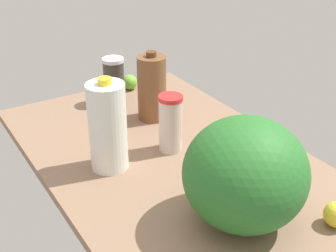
{
  "coord_description": "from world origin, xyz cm",
  "views": [
    {
      "loc": [
        107.14,
        -66.31,
        78.9
      ],
      "look_at": [
        0.0,
        0.0,
        13.0
      ],
      "focal_mm": 50.0,
      "sensor_mm": 36.0,
      "label": 1
    }
  ],
  "objects_px": {
    "watermelon": "(245,174)",
    "lemon_loose": "(223,131)",
    "milk_jug": "(108,127)",
    "tumbler_cup": "(170,123)",
    "shaker_bottle": "(114,80)",
    "lime_far_back": "(130,82)",
    "chocolate_milk_jug": "(152,88)",
    "orange_beside_bowl": "(112,116)"
  },
  "relations": [
    {
      "from": "watermelon",
      "to": "lemon_loose",
      "type": "height_order",
      "value": "watermelon"
    },
    {
      "from": "milk_jug",
      "to": "lemon_loose",
      "type": "distance_m",
      "value": 0.4
    },
    {
      "from": "tumbler_cup",
      "to": "milk_jug",
      "type": "height_order",
      "value": "milk_jug"
    },
    {
      "from": "tumbler_cup",
      "to": "lemon_loose",
      "type": "distance_m",
      "value": 0.19
    },
    {
      "from": "shaker_bottle",
      "to": "lime_far_back",
      "type": "distance_m",
      "value": 0.14
    },
    {
      "from": "lime_far_back",
      "to": "lemon_loose",
      "type": "height_order",
      "value": "lemon_loose"
    },
    {
      "from": "milk_jug",
      "to": "chocolate_milk_jug",
      "type": "relative_size",
      "value": 1.14
    },
    {
      "from": "shaker_bottle",
      "to": "orange_beside_bowl",
      "type": "distance_m",
      "value": 0.21
    },
    {
      "from": "watermelon",
      "to": "chocolate_milk_jug",
      "type": "bearing_deg",
      "value": 170.79
    },
    {
      "from": "shaker_bottle",
      "to": "orange_beside_bowl",
      "type": "height_order",
      "value": "shaker_bottle"
    },
    {
      "from": "chocolate_milk_jug",
      "to": "shaker_bottle",
      "type": "distance_m",
      "value": 0.21
    },
    {
      "from": "watermelon",
      "to": "lemon_loose",
      "type": "relative_size",
      "value": 4.16
    },
    {
      "from": "lime_far_back",
      "to": "orange_beside_bowl",
      "type": "bearing_deg",
      "value": -37.92
    },
    {
      "from": "watermelon",
      "to": "lime_far_back",
      "type": "xyz_separation_m",
      "value": [
        -0.9,
        0.15,
        -0.11
      ]
    },
    {
      "from": "orange_beside_bowl",
      "to": "lemon_loose",
      "type": "xyz_separation_m",
      "value": [
        0.28,
        0.26,
        -0.01
      ]
    },
    {
      "from": "orange_beside_bowl",
      "to": "lemon_loose",
      "type": "bearing_deg",
      "value": 43.31
    },
    {
      "from": "milk_jug",
      "to": "lemon_loose",
      "type": "xyz_separation_m",
      "value": [
        0.05,
        0.38,
        -0.1
      ]
    },
    {
      "from": "tumbler_cup",
      "to": "shaker_bottle",
      "type": "xyz_separation_m",
      "value": [
        -0.42,
        0.01,
        -0.0
      ]
    },
    {
      "from": "tumbler_cup",
      "to": "orange_beside_bowl",
      "type": "height_order",
      "value": "tumbler_cup"
    },
    {
      "from": "chocolate_milk_jug",
      "to": "lime_far_back",
      "type": "height_order",
      "value": "chocolate_milk_jug"
    },
    {
      "from": "milk_jug",
      "to": "shaker_bottle",
      "type": "distance_m",
      "value": 0.47
    },
    {
      "from": "shaker_bottle",
      "to": "lime_far_back",
      "type": "xyz_separation_m",
      "value": [
        -0.08,
        0.11,
        -0.06
      ]
    },
    {
      "from": "watermelon",
      "to": "lime_far_back",
      "type": "relative_size",
      "value": 4.89
    },
    {
      "from": "tumbler_cup",
      "to": "chocolate_milk_jug",
      "type": "bearing_deg",
      "value": 164.24
    },
    {
      "from": "watermelon",
      "to": "lemon_loose",
      "type": "xyz_separation_m",
      "value": [
        -0.35,
        0.21,
        -0.1
      ]
    },
    {
      "from": "chocolate_milk_jug",
      "to": "orange_beside_bowl",
      "type": "height_order",
      "value": "chocolate_milk_jug"
    },
    {
      "from": "milk_jug",
      "to": "orange_beside_bowl",
      "type": "bearing_deg",
      "value": 152.51
    },
    {
      "from": "chocolate_milk_jug",
      "to": "orange_beside_bowl",
      "type": "relative_size",
      "value": 2.99
    },
    {
      "from": "milk_jug",
      "to": "orange_beside_bowl",
      "type": "height_order",
      "value": "milk_jug"
    },
    {
      "from": "milk_jug",
      "to": "lemon_loose",
      "type": "height_order",
      "value": "milk_jug"
    },
    {
      "from": "orange_beside_bowl",
      "to": "lime_far_back",
      "type": "relative_size",
      "value": 1.34
    },
    {
      "from": "tumbler_cup",
      "to": "watermelon",
      "type": "distance_m",
      "value": 0.4
    },
    {
      "from": "tumbler_cup",
      "to": "milk_jug",
      "type": "relative_size",
      "value": 0.65
    },
    {
      "from": "milk_jug",
      "to": "tumbler_cup",
      "type": "bearing_deg",
      "value": 87.45
    },
    {
      "from": "orange_beside_bowl",
      "to": "lemon_loose",
      "type": "height_order",
      "value": "orange_beside_bowl"
    },
    {
      "from": "shaker_bottle",
      "to": "orange_beside_bowl",
      "type": "relative_size",
      "value": 2.12
    },
    {
      "from": "watermelon",
      "to": "shaker_bottle",
      "type": "relative_size",
      "value": 1.71
    },
    {
      "from": "watermelon",
      "to": "tumbler_cup",
      "type": "bearing_deg",
      "value": 174.65
    },
    {
      "from": "chocolate_milk_jug",
      "to": "orange_beside_bowl",
      "type": "xyz_separation_m",
      "value": [
        -0.01,
        -0.15,
        -0.08
      ]
    },
    {
      "from": "orange_beside_bowl",
      "to": "tumbler_cup",
      "type": "bearing_deg",
      "value": 20.27
    },
    {
      "from": "milk_jug",
      "to": "shaker_bottle",
      "type": "height_order",
      "value": "milk_jug"
    },
    {
      "from": "milk_jug",
      "to": "shaker_bottle",
      "type": "relative_size",
      "value": 1.6
    }
  ]
}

